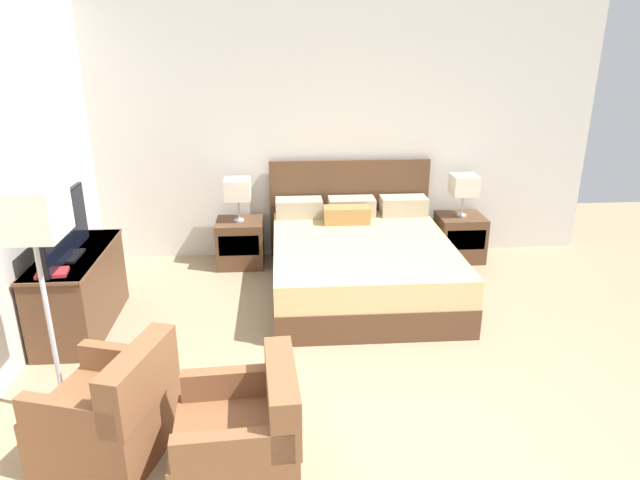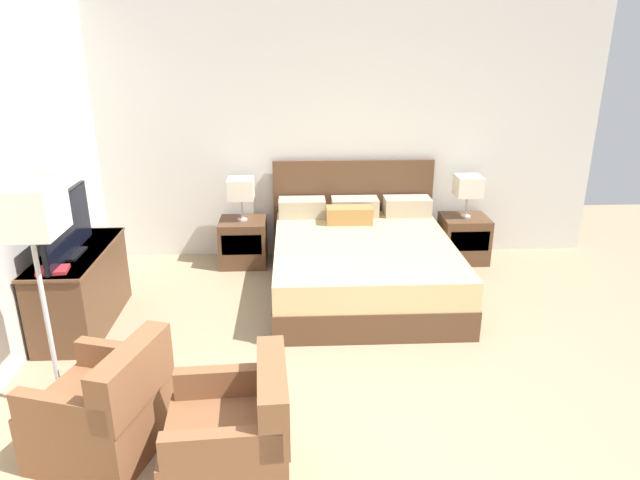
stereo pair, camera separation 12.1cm
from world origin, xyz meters
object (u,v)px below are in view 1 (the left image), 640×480
nightstand_right (459,237)px  armchair_companion (243,442)px  table_lamp_left (238,190)px  bed (360,261)px  book_red_cover (52,273)px  armchair_by_window (111,415)px  table_lamp_right (464,185)px  dresser (79,290)px  floor_lamp (31,224)px  nightstand_left (240,243)px  tv (65,229)px

nightstand_right → armchair_companion: (-2.30, -3.37, 0.03)m
table_lamp_left → armchair_companion: (0.22, -3.37, -0.59)m
bed → book_red_cover: size_ratio=9.43×
book_red_cover → armchair_companion: 2.21m
armchair_by_window → armchair_companion: size_ratio=1.13×
table_lamp_right → dresser: size_ratio=0.38×
nightstand_right → dresser: size_ratio=0.41×
armchair_companion → armchair_by_window: bearing=159.6°
book_red_cover → floor_lamp: bearing=-71.5°
nightstand_left → tv: (-1.31, -1.49, 0.71)m
bed → armchair_by_window: 2.98m
armchair_by_window → nightstand_right: bearing=44.5°
table_lamp_left → table_lamp_right: bearing=0.0°
bed → table_lamp_right: 1.57m
dresser → armchair_by_window: bearing=-67.1°
table_lamp_left → floor_lamp: bearing=-111.6°
table_lamp_left → dresser: size_ratio=0.38×
bed → armchair_companion: (-1.04, -2.63, -0.02)m
table_lamp_right → tv: 4.10m
table_lamp_left → armchair_companion: bearing=-86.3°
book_red_cover → armchair_by_window: size_ratio=0.26×
armchair_companion → nightstand_right: bearing=55.8°
table_lamp_right → armchair_companion: table_lamp_right is taller
tv → armchair_companion: 2.52m
dresser → armchair_by_window: armchair_by_window is taller
book_red_cover → nightstand_left: bearing=54.5°
table_lamp_right → armchair_by_window: size_ratio=0.56×
nightstand_right → dresser: bearing=-160.1°
bed → table_lamp_right: (1.26, 0.74, 0.57)m
nightstand_right → armchair_by_window: 4.37m
table_lamp_right → nightstand_right: bearing=-90.0°
nightstand_right → table_lamp_left: table_lamp_left is taller
nightstand_left → table_lamp_right: (2.51, 0.00, 0.61)m
nightstand_right → book_red_cover: book_red_cover is taller
bed → tv: bearing=-163.8°
bed → nightstand_right: 1.46m
nightstand_left → book_red_cover: bearing=-125.5°
table_lamp_left → dresser: table_lamp_left is taller
nightstand_right → armchair_companion: bearing=-124.2°
tv → nightstand_left: bearing=48.6°
armchair_by_window → floor_lamp: 1.26m
bed → table_lamp_left: bed is taller
bed → armchair_companion: bearing=-111.5°
bed → floor_lamp: floor_lamp is taller
table_lamp_left → floor_lamp: floor_lamp is taller
bed → nightstand_left: bearing=149.5°
bed → tv: tv is taller
armchair_companion → dresser: bearing=127.6°
nightstand_right → table_lamp_right: bearing=90.0°
table_lamp_left → book_red_cover: 2.28m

